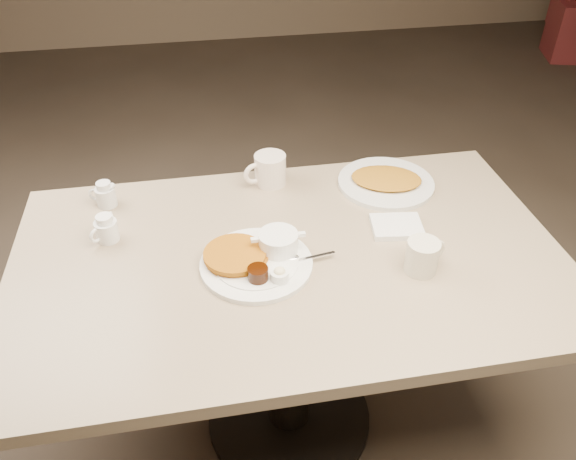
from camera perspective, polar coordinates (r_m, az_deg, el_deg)
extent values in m
cube|color=#4C3F33|center=(2.11, 0.10, -18.54)|extent=(7.00, 8.00, 0.02)
cube|color=tan|center=(1.56, 0.13, -3.07)|extent=(1.50, 0.90, 0.04)
cylinder|color=black|center=(1.81, 0.11, -11.67)|extent=(0.14, 0.14, 0.69)
cylinder|color=black|center=(2.09, 0.10, -18.16)|extent=(0.56, 0.56, 0.03)
cylinder|color=white|center=(1.51, -3.20, -3.44)|extent=(0.30, 0.30, 0.01)
cylinder|color=white|center=(1.50, -3.21, -3.16)|extent=(0.23, 0.23, 0.00)
cylinder|color=#AF640E|center=(1.51, -5.16, -2.62)|extent=(0.17, 0.17, 0.01)
cylinder|color=#AF640E|center=(1.50, -5.37, -2.42)|extent=(0.17, 0.17, 0.01)
cylinder|color=white|center=(1.52, -0.98, -1.23)|extent=(0.11, 0.11, 0.05)
cube|color=white|center=(1.50, -3.31, -0.98)|extent=(0.02, 0.01, 0.01)
cube|color=white|center=(1.52, 1.31, -0.43)|extent=(0.02, 0.01, 0.01)
ellipsoid|color=white|center=(1.51, -1.50, -0.79)|extent=(0.05, 0.05, 0.03)
ellipsoid|color=white|center=(1.51, -0.38, -0.94)|extent=(0.04, 0.04, 0.02)
cylinder|color=black|center=(1.44, -3.03, -4.44)|extent=(0.05, 0.05, 0.04)
cylinder|color=white|center=(1.44, -0.85, -4.60)|extent=(0.05, 0.05, 0.03)
ellipsoid|color=#FFF0B4|center=(1.43, -0.86, -4.18)|extent=(0.03, 0.03, 0.02)
cube|color=white|center=(1.51, 2.66, -2.69)|extent=(0.12, 0.03, 0.00)
ellipsoid|color=white|center=(1.51, 0.42, -2.74)|extent=(0.04, 0.03, 0.01)
cylinder|color=silver|center=(1.51, 13.31, -2.60)|extent=(0.11, 0.11, 0.09)
cylinder|color=#28241F|center=(1.49, 13.53, -1.42)|extent=(0.09, 0.09, 0.01)
torus|color=silver|center=(1.54, 14.61, -1.98)|extent=(0.06, 0.04, 0.06)
cube|color=white|center=(1.66, 10.87, 0.34)|extent=(0.16, 0.13, 0.02)
cylinder|color=white|center=(1.81, -1.80, 6.10)|extent=(0.13, 0.13, 0.10)
torus|color=white|center=(1.79, -3.40, 5.67)|extent=(0.07, 0.04, 0.07)
cylinder|color=white|center=(1.66, -17.74, -0.07)|extent=(0.08, 0.08, 0.06)
cylinder|color=white|center=(1.64, -17.99, 1.05)|extent=(0.06, 0.06, 0.02)
cone|color=white|center=(1.65, -17.30, 1.35)|extent=(0.03, 0.03, 0.02)
torus|color=white|center=(1.64, -18.68, -0.51)|extent=(0.04, 0.04, 0.05)
cylinder|color=white|center=(1.80, -17.81, 3.20)|extent=(0.07, 0.07, 0.06)
cylinder|color=white|center=(1.78, -18.05, 4.26)|extent=(0.05, 0.05, 0.02)
cone|color=white|center=(1.78, -17.31, 4.13)|extent=(0.02, 0.02, 0.02)
torus|color=white|center=(1.81, -18.78, 3.37)|extent=(0.04, 0.02, 0.04)
cylinder|color=silver|center=(1.85, 9.80, 4.69)|extent=(0.38, 0.38, 0.01)
ellipsoid|color=#AF751C|center=(1.84, 9.85, 5.15)|extent=(0.26, 0.22, 0.02)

